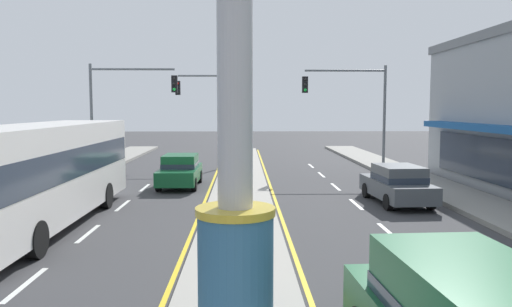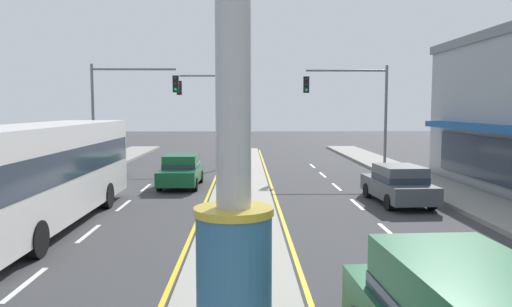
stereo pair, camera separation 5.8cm
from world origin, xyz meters
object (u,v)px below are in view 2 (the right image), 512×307
Objects in this scene: traffic_light_right_side at (356,100)px; bus_far_right_lane at (44,168)px; sedan_near_left_lane at (398,184)px; traffic_light_median_far at (217,102)px; sedan_near_right_lane at (181,170)px; traffic_light_left_side at (124,99)px; district_sign at (233,55)px.

traffic_light_right_side is 18.21m from bus_far_right_lane.
bus_far_right_lane reaches higher than sedan_near_left_lane.
sedan_near_left_lane is (7.93, -14.19, -3.41)m from traffic_light_median_far.
traffic_light_median_far is 10.24m from sedan_near_right_lane.
traffic_light_left_side is at bearing 91.35° from bus_far_right_lane.
traffic_light_right_side is 0.55× the size of bus_far_right_lane.
district_sign is 1.36× the size of traffic_light_median_far.
bus_far_right_lane is at bearing -134.74° from traffic_light_right_side.
traffic_light_right_side reaches higher than bus_far_right_lane.
traffic_light_median_far is at bearing 119.19° from sedan_near_left_lane.
district_sign is 0.75× the size of bus_far_right_lane.
traffic_light_left_side is 0.55× the size of bus_far_right_lane.
traffic_light_right_side is 9.57m from traffic_light_median_far.
traffic_light_right_side reaches higher than sedan_near_left_lane.
district_sign is 1.36× the size of traffic_light_left_side.
traffic_light_median_far is at bearing 75.77° from bus_far_right_lane.
district_sign is 17.30m from sedan_near_right_lane.
traffic_light_right_side is 11.05m from sedan_near_right_lane.
traffic_light_left_side is 1.44× the size of sedan_near_right_lane.
district_sign reaches higher than traffic_light_median_far.
sedan_near_left_lane is at bearing -91.74° from traffic_light_right_side.
sedan_near_right_lane is 0.98× the size of sedan_near_left_lane.
district_sign is 1.36× the size of traffic_light_right_side.
district_sign reaches higher than sedan_near_right_lane.
traffic_light_left_side is 12.35m from bus_far_right_lane.
traffic_light_median_far is 1.44× the size of sedan_near_right_lane.
sedan_near_right_lane is (-9.41, -4.66, -3.46)m from traffic_light_right_side.
traffic_light_median_far is (-1.71, 26.21, -0.37)m from district_sign.
traffic_light_left_side is 7.38m from traffic_light_median_far.
traffic_light_median_far is 18.44m from bus_far_right_lane.
bus_far_right_lane is 2.55× the size of sedan_near_left_lane.
traffic_light_left_side is 1.00× the size of traffic_light_median_far.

